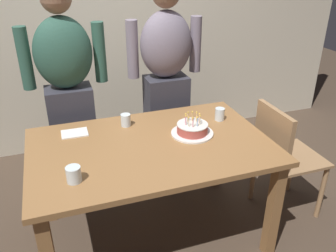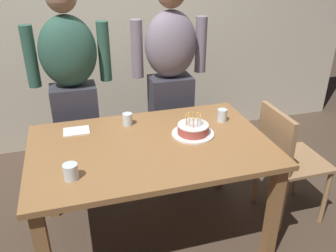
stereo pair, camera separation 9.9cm
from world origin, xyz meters
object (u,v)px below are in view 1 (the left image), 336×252
at_px(napkin_stack, 75,133).
at_px(dining_chair, 282,153).
at_px(birthday_cake, 192,129).
at_px(person_woman_cardigan, 166,82).
at_px(water_glass_far, 126,120).
at_px(water_glass_side, 220,114).
at_px(person_man_bearded, 69,93).
at_px(water_glass_near, 74,174).

bearing_deg(napkin_stack, dining_chair, -13.94).
height_order(birthday_cake, person_woman_cardigan, person_woman_cardigan).
distance_m(water_glass_far, person_woman_cardigan, 0.60).
bearing_deg(napkin_stack, water_glass_side, -6.77).
relative_size(water_glass_side, person_man_bearded, 0.05).
height_order(person_man_bearded, person_woman_cardigan, same).
height_order(water_glass_near, water_glass_side, water_glass_side).
bearing_deg(water_glass_near, water_glass_far, 54.00).
bearing_deg(person_man_bearded, dining_chair, 151.42).
bearing_deg(person_woman_cardigan, water_glass_far, 43.05).
xyz_separation_m(water_glass_far, napkin_stack, (-0.35, -0.01, -0.04)).
bearing_deg(person_woman_cardigan, dining_chair, 129.44).
relative_size(water_glass_near, water_glass_far, 1.02).
bearing_deg(birthday_cake, dining_chair, -7.73).
distance_m(birthday_cake, water_glass_far, 0.47).
relative_size(water_glass_near, person_man_bearded, 0.05).
relative_size(water_glass_far, person_man_bearded, 0.05).
relative_size(water_glass_side, dining_chair, 0.10).
relative_size(water_glass_near, person_woman_cardigan, 0.05).
height_order(water_glass_far, person_man_bearded, person_man_bearded).
xyz_separation_m(napkin_stack, person_woman_cardigan, (0.78, 0.41, 0.13)).
distance_m(napkin_stack, person_man_bearded, 0.43).
xyz_separation_m(water_glass_near, person_woman_cardigan, (0.84, 0.96, 0.09)).
distance_m(water_glass_far, person_man_bearded, 0.53).
relative_size(napkin_stack, person_woman_cardigan, 0.10).
xyz_separation_m(water_glass_near, napkin_stack, (0.05, 0.55, -0.04)).
xyz_separation_m(water_glass_side, napkin_stack, (-1.00, 0.12, -0.04)).
height_order(napkin_stack, person_woman_cardigan, person_woman_cardigan).
xyz_separation_m(birthday_cake, person_man_bearded, (-0.72, 0.67, 0.10)).
distance_m(birthday_cake, dining_chair, 0.72).
xyz_separation_m(water_glass_near, water_glass_far, (0.40, 0.56, -0.00)).
xyz_separation_m(napkin_stack, person_man_bearded, (0.01, 0.41, 0.13)).
relative_size(birthday_cake, water_glass_side, 3.14).
bearing_deg(dining_chair, person_woman_cardigan, 39.44).
bearing_deg(water_glass_far, dining_chair, -18.64).
xyz_separation_m(person_woman_cardigan, dining_chair, (0.63, -0.76, -0.36)).
bearing_deg(water_glass_near, birthday_cake, 20.24).
relative_size(water_glass_far, napkin_stack, 0.50).
relative_size(water_glass_far, dining_chair, 0.10).
distance_m(birthday_cake, water_glass_side, 0.30).
bearing_deg(dining_chair, person_man_bearded, 61.42).
bearing_deg(water_glass_side, water_glass_far, 169.06).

